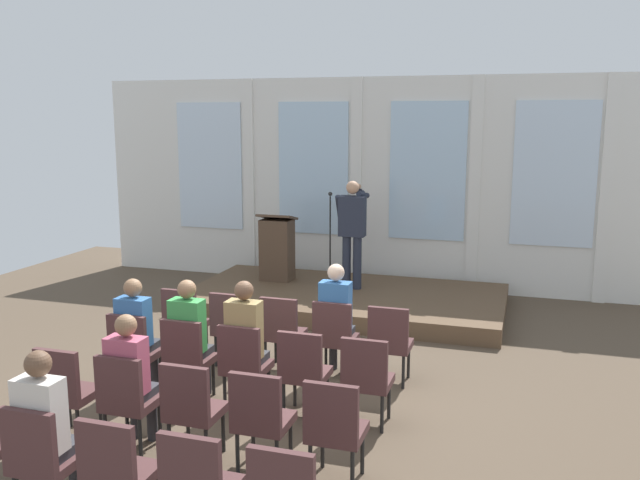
# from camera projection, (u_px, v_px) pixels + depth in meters

# --- Properties ---
(ground_plane) EXTENTS (14.02, 14.02, 0.00)m
(ground_plane) POSITION_uv_depth(u_px,v_px,m) (254.00, 400.00, 7.31)
(ground_plane) COLOR brown
(rear_partition) EXTENTS (10.40, 0.14, 3.72)m
(rear_partition) POSITION_uv_depth(u_px,v_px,m) (372.00, 182.00, 12.01)
(rear_partition) COLOR silver
(rear_partition) RESTS_ON ground
(stage_platform) EXTENTS (5.00, 2.61, 0.27)m
(stage_platform) POSITION_uv_depth(u_px,v_px,m) (345.00, 299.00, 10.84)
(stage_platform) COLOR brown
(stage_platform) RESTS_ON ground
(speaker) EXTENTS (0.50, 0.69, 1.76)m
(speaker) POSITION_uv_depth(u_px,v_px,m) (352.00, 226.00, 10.85)
(speaker) COLOR #232838
(speaker) RESTS_ON stage_platform
(mic_stand) EXTENTS (0.28, 0.28, 1.56)m
(mic_stand) POSITION_uv_depth(u_px,v_px,m) (330.00, 264.00, 11.26)
(mic_stand) COLOR black
(mic_stand) RESTS_ON stage_platform
(lectern) EXTENTS (0.60, 0.48, 1.16)m
(lectern) POSITION_uv_depth(u_px,v_px,m) (277.00, 248.00, 11.51)
(lectern) COLOR #4C3828
(lectern) RESTS_ON stage_platform
(chair_r0_c0) EXTENTS (0.46, 0.44, 0.94)m
(chair_r0_c0) POSITION_uv_depth(u_px,v_px,m) (184.00, 319.00, 8.44)
(chair_r0_c0) COLOR black
(chair_r0_c0) RESTS_ON ground
(chair_r0_c1) EXTENTS (0.46, 0.44, 0.94)m
(chair_r0_c1) POSITION_uv_depth(u_px,v_px,m) (232.00, 324.00, 8.24)
(chair_r0_c1) COLOR black
(chair_r0_c1) RESTS_ON ground
(chair_r0_c2) EXTENTS (0.46, 0.44, 0.94)m
(chair_r0_c2) POSITION_uv_depth(u_px,v_px,m) (282.00, 329.00, 8.05)
(chair_r0_c2) COLOR black
(chair_r0_c2) RESTS_ON ground
(chair_r0_c3) EXTENTS (0.46, 0.44, 0.94)m
(chair_r0_c3) POSITION_uv_depth(u_px,v_px,m) (335.00, 334.00, 7.86)
(chair_r0_c3) COLOR black
(chair_r0_c3) RESTS_ON ground
(audience_r0_c3) EXTENTS (0.36, 0.39, 1.36)m
(audience_r0_c3) POSITION_uv_depth(u_px,v_px,m) (336.00, 314.00, 7.89)
(audience_r0_c3) COLOR #2D2D33
(audience_r0_c3) RESTS_ON ground
(chair_r0_c4) EXTENTS (0.46, 0.44, 0.94)m
(chair_r0_c4) POSITION_uv_depth(u_px,v_px,m) (390.00, 339.00, 7.66)
(chair_r0_c4) COLOR black
(chair_r0_c4) RESTS_ON ground
(chair_r1_c0) EXTENTS (0.46, 0.44, 0.94)m
(chair_r1_c0) POSITION_uv_depth(u_px,v_px,m) (133.00, 348.00, 7.37)
(chair_r1_c0) COLOR black
(chair_r1_c0) RESTS_ON ground
(audience_r1_c0) EXTENTS (0.36, 0.39, 1.31)m
(audience_r1_c0) POSITION_uv_depth(u_px,v_px,m) (137.00, 329.00, 7.41)
(audience_r1_c0) COLOR #2D2D33
(audience_r1_c0) RESTS_ON ground
(chair_r1_c1) EXTENTS (0.46, 0.44, 0.94)m
(chair_r1_c1) POSITION_uv_depth(u_px,v_px,m) (187.00, 355.00, 7.18)
(chair_r1_c1) COLOR black
(chair_r1_c1) RESTS_ON ground
(audience_r1_c1) EXTENTS (0.36, 0.39, 1.34)m
(audience_r1_c1) POSITION_uv_depth(u_px,v_px,m) (190.00, 333.00, 7.21)
(audience_r1_c1) COLOR #2D2D33
(audience_r1_c1) RESTS_ON ground
(chair_r1_c2) EXTENTS (0.46, 0.44, 0.94)m
(chair_r1_c2) POSITION_uv_depth(u_px,v_px,m) (244.00, 361.00, 6.98)
(chair_r1_c2) COLOR black
(chair_r1_c2) RESTS_ON ground
(audience_r1_c2) EXTENTS (0.36, 0.39, 1.38)m
(audience_r1_c2) POSITION_uv_depth(u_px,v_px,m) (246.00, 338.00, 7.02)
(audience_r1_c2) COLOR #2D2D33
(audience_r1_c2) RESTS_ON ground
(chair_r1_c3) EXTENTS (0.46, 0.44, 0.94)m
(chair_r1_c3) POSITION_uv_depth(u_px,v_px,m) (303.00, 368.00, 6.79)
(chair_r1_c3) COLOR black
(chair_r1_c3) RESTS_ON ground
(chair_r1_c4) EXTENTS (0.46, 0.44, 0.94)m
(chair_r1_c4) POSITION_uv_depth(u_px,v_px,m) (367.00, 375.00, 6.60)
(chair_r1_c4) COLOR black
(chair_r1_c4) RESTS_ON ground
(chair_r2_c0) EXTENTS (0.46, 0.44, 0.94)m
(chair_r2_c0) POSITION_uv_depth(u_px,v_px,m) (66.00, 387.00, 6.31)
(chair_r2_c0) COLOR black
(chair_r2_c0) RESTS_ON ground
(chair_r2_c1) EXTENTS (0.46, 0.44, 0.94)m
(chair_r2_c1) POSITION_uv_depth(u_px,v_px,m) (127.00, 396.00, 6.11)
(chair_r2_c1) COLOR black
(chair_r2_c1) RESTS_ON ground
(audience_r2_c1) EXTENTS (0.36, 0.39, 1.29)m
(audience_r2_c1) POSITION_uv_depth(u_px,v_px,m) (131.00, 374.00, 6.16)
(audience_r2_c1) COLOR #2D2D33
(audience_r2_c1) RESTS_ON ground
(chair_r2_c2) EXTENTS (0.46, 0.44, 0.94)m
(chair_r2_c2) POSITION_uv_depth(u_px,v_px,m) (191.00, 405.00, 5.92)
(chair_r2_c2) COLOR black
(chair_r2_c2) RESTS_ON ground
(chair_r2_c3) EXTENTS (0.46, 0.44, 0.94)m
(chair_r2_c3) POSITION_uv_depth(u_px,v_px,m) (261.00, 415.00, 5.73)
(chair_r2_c3) COLOR black
(chair_r2_c3) RESTS_ON ground
(chair_r2_c4) EXTENTS (0.46, 0.44, 0.94)m
(chair_r2_c4) POSITION_uv_depth(u_px,v_px,m) (334.00, 425.00, 5.53)
(chair_r2_c4) COLOR black
(chair_r2_c4) RESTS_ON ground
(chair_r3_c1) EXTENTS (0.46, 0.44, 0.94)m
(chair_r3_c1) POSITION_uv_depth(u_px,v_px,m) (41.00, 455.00, 5.05)
(chair_r3_c1) COLOR black
(chair_r3_c1) RESTS_ON ground
(audience_r3_c1) EXTENTS (0.36, 0.39, 1.34)m
(audience_r3_c1) POSITION_uv_depth(u_px,v_px,m) (46.00, 425.00, 5.08)
(audience_r3_c1) COLOR #2D2D33
(audience_r3_c1) RESTS_ON ground
(chair_r3_c2) EXTENTS (0.46, 0.44, 0.94)m
(chair_r3_c2) POSITION_uv_depth(u_px,v_px,m) (116.00, 469.00, 4.85)
(chair_r3_c2) COLOR black
(chair_r3_c2) RESTS_ON ground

